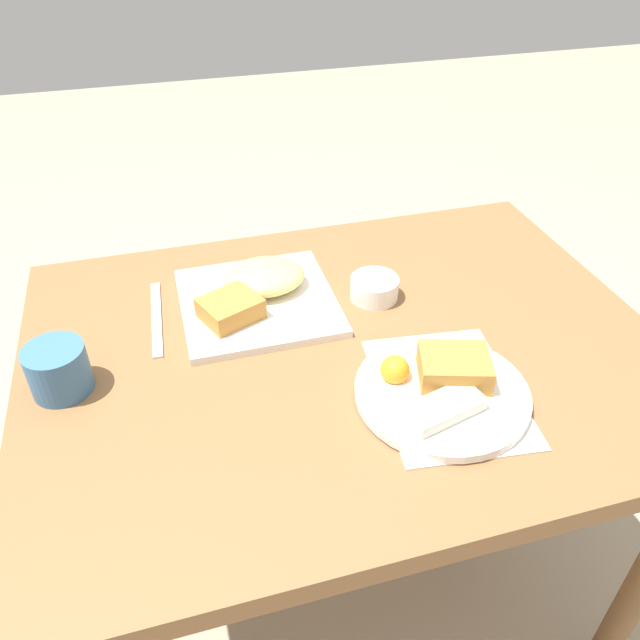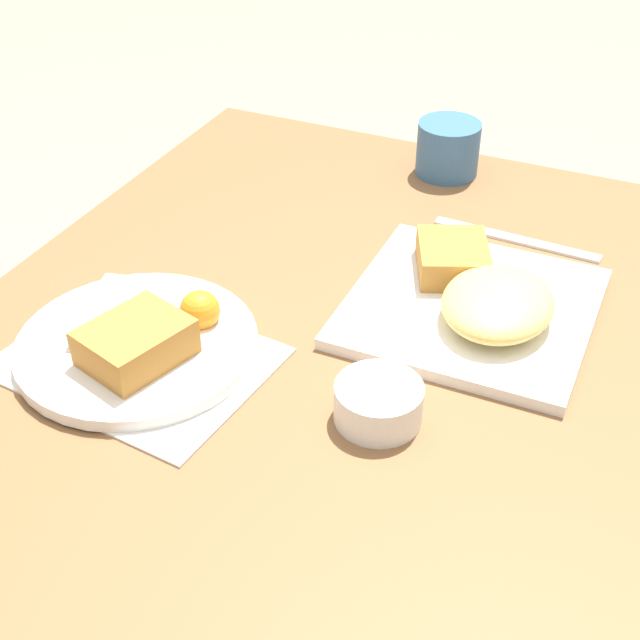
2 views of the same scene
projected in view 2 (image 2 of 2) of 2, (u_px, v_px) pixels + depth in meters
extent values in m
cube|color=brown|center=(311.00, 352.00, 0.97)|extent=(1.03, 0.77, 0.04)
cylinder|color=brown|center=(620.00, 417.00, 1.41)|extent=(0.05, 0.05, 0.67)
cylinder|color=brown|center=(253.00, 317.00, 1.62)|extent=(0.05, 0.05, 0.67)
cube|color=silver|center=(138.00, 361.00, 0.93)|extent=(0.23, 0.29, 0.00)
cube|color=white|center=(471.00, 308.00, 1.00)|extent=(0.26, 0.26, 0.01)
ellipsoid|color=#EFCC6B|center=(498.00, 303.00, 0.95)|extent=(0.15, 0.12, 0.04)
cube|color=#B77A33|center=(453.00, 258.00, 1.03)|extent=(0.12, 0.11, 0.04)
cylinder|color=white|center=(137.00, 345.00, 0.94)|extent=(0.25, 0.25, 0.01)
cube|color=#B77A33|center=(136.00, 342.00, 0.90)|extent=(0.12, 0.11, 0.04)
cube|color=beige|center=(110.00, 312.00, 0.95)|extent=(0.12, 0.08, 0.02)
sphere|color=orange|center=(200.00, 310.00, 0.95)|extent=(0.04, 0.04, 0.04)
cylinder|color=white|center=(379.00, 403.00, 0.85)|extent=(0.09, 0.09, 0.04)
cylinder|color=#D1B775|center=(379.00, 389.00, 0.84)|extent=(0.07, 0.07, 0.00)
cube|color=silver|center=(516.00, 239.00, 1.12)|extent=(0.03, 0.21, 0.00)
cylinder|color=#386693|center=(448.00, 148.00, 1.25)|extent=(0.09, 0.09, 0.08)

